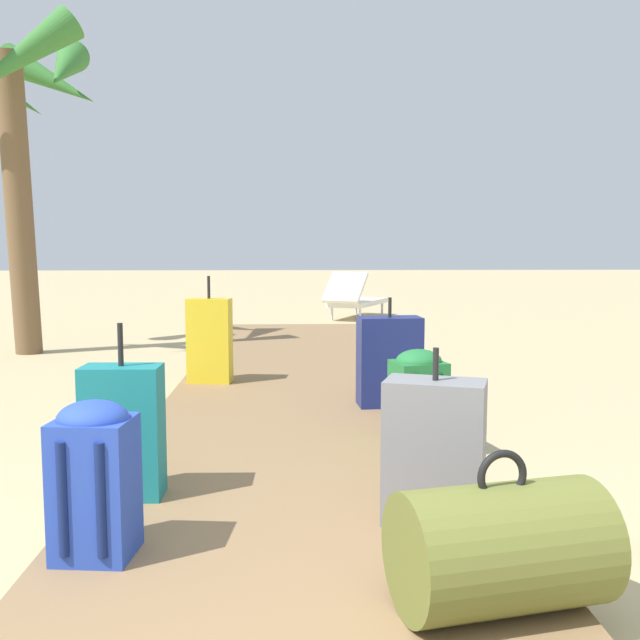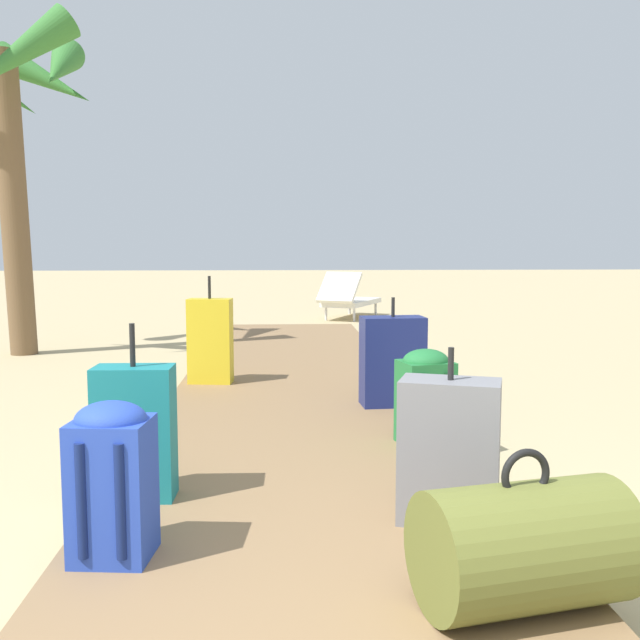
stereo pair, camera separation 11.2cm
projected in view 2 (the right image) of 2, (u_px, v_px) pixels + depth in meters
ground_plane at (295, 418)px, 4.90m from camera, size 60.00×60.00×0.00m
boardwalk at (293, 388)px, 5.75m from camera, size 1.84×8.66×0.08m
suitcase_teal at (135, 432)px, 3.10m from camera, size 0.35×0.20×0.78m
backpack_green at (425, 394)px, 3.95m from camera, size 0.33×0.31×0.54m
suitcase_grey at (449, 451)px, 2.83m from camera, size 0.44×0.34×0.72m
suitcase_yellow at (210, 341)px, 5.72m from camera, size 0.37×0.22×0.87m
suitcase_navy at (392, 361)px, 4.92m from camera, size 0.45×0.27×0.76m
duffel_bag_olive at (523, 546)px, 2.16m from camera, size 0.70×0.52×0.50m
backpack_blue at (112, 477)px, 2.50m from camera, size 0.29×0.28×0.57m
palm_tree_far_left at (5, 101)px, 7.39m from camera, size 2.08×2.30×3.63m
lounge_chair at (349, 299)px, 11.58m from camera, size 1.21×1.66×0.78m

